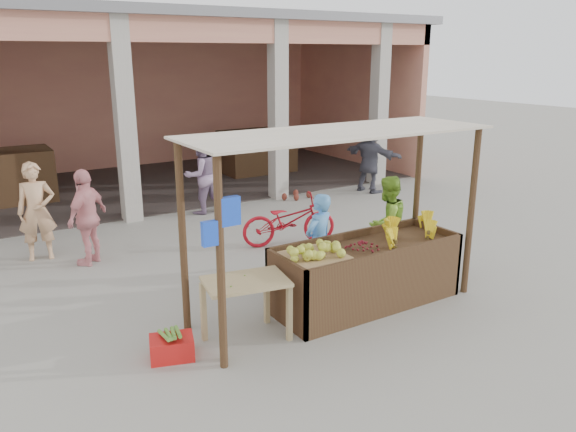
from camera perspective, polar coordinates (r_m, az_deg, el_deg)
ground at (r=7.58m, az=4.87°, el=-9.64°), size 60.00×60.00×0.00m
market_building at (r=14.97m, az=-16.08°, el=13.32°), size 14.40×6.40×4.20m
fruit_stall at (r=7.70m, az=7.95°, el=-6.05°), size 2.60×0.95×0.80m
stall_awning at (r=6.99m, az=4.87°, el=5.27°), size 4.09×1.35×2.39m
banana_heap at (r=8.03m, az=12.08°, el=-1.50°), size 1.14×0.62×0.21m
melon_tray at (r=7.04m, az=2.44°, el=-3.73°), size 0.80×0.69×0.21m
berry_heap at (r=7.44m, az=7.50°, el=-2.90°), size 0.49×0.40×0.16m
side_table at (r=6.60m, az=-4.29°, el=-7.58°), size 1.06×0.80×0.77m
papaya_pile at (r=6.51m, az=-4.34°, el=-5.72°), size 0.66×0.38×0.19m
red_crate at (r=6.58m, az=-11.72°, el=-12.96°), size 0.56×0.47×0.25m
plantain_bundle at (r=6.51m, az=-11.80°, el=-11.72°), size 0.37×0.26×0.07m
produce_sacks at (r=13.13m, az=0.86°, el=3.16°), size 1.10×0.82×0.67m
vendor_blue at (r=7.97m, az=3.14°, el=-2.37°), size 0.67×0.57×1.52m
vendor_green at (r=8.82m, az=10.02°, el=-0.54°), size 0.82×0.55×1.59m
motorcycle at (r=9.93m, az=0.11°, el=-0.37°), size 1.07×1.87×0.93m
shopper_b at (r=9.49m, az=-19.73°, el=0.21°), size 1.08×1.04×1.67m
shopper_d at (r=13.88m, az=8.31°, el=6.18°), size 1.05×1.81×1.84m
shopper_e at (r=10.02m, az=-24.19°, el=0.61°), size 0.69×0.57×1.69m
shopper_f at (r=11.99m, az=-8.82°, el=4.48°), size 0.94×0.63×1.80m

